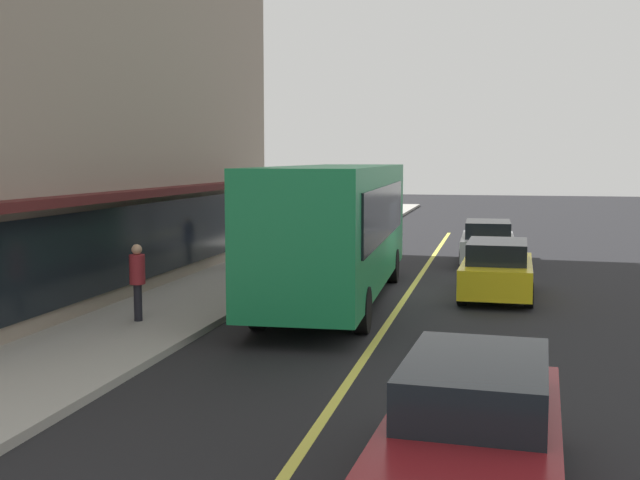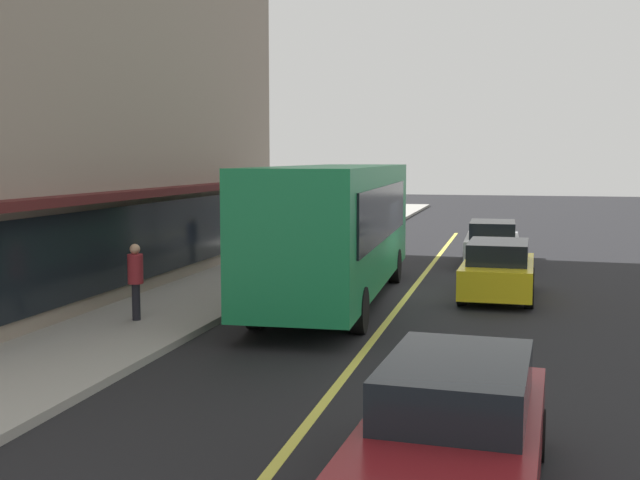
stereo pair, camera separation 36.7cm
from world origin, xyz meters
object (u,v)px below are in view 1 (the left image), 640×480
object	(u,v)px
bus	(337,225)
car_maroon	(474,431)
car_yellow	(497,269)
pedestrian_at_corner	(233,238)
traffic_light	(298,194)
car_silver	(488,243)
pedestrian_mid_block	(137,275)

from	to	relation	value
bus	car_maroon	bearing A→B (deg)	-161.26
car_yellow	pedestrian_at_corner	distance (m)	8.77
traffic_light	car_silver	distance (m)	7.00
traffic_light	pedestrian_at_corner	size ratio (longest dim) A/B	1.97
bus	pedestrian_at_corner	distance (m)	6.17
pedestrian_mid_block	pedestrian_at_corner	bearing A→B (deg)	4.72
car_yellow	car_silver	xyz separation A→B (m)	(6.79, 0.34, 0.00)
pedestrian_mid_block	car_silver	bearing A→B (deg)	-30.40
car_yellow	pedestrian_mid_block	world-z (taller)	pedestrian_mid_block
traffic_light	car_maroon	xyz separation A→B (m)	(-16.86, -6.28, -1.79)
car_maroon	pedestrian_mid_block	world-z (taller)	pedestrian_mid_block
car_maroon	car_silver	size ratio (longest dim) A/B	1.02
car_yellow	pedestrian_mid_block	xyz separation A→B (m)	(-5.66, 7.64, 0.42)
traffic_light	car_silver	world-z (taller)	traffic_light
traffic_light	pedestrian_at_corner	xyz separation A→B (m)	(-1.26, 1.84, -1.41)
bus	pedestrian_at_corner	world-z (taller)	bus
car_maroon	car_yellow	distance (m)	12.90
car_yellow	pedestrian_at_corner	size ratio (longest dim) A/B	2.68
car_silver	car_maroon	bearing A→B (deg)	-179.62
traffic_light	car_silver	size ratio (longest dim) A/B	0.74
car_yellow	car_silver	world-z (taller)	same
traffic_light	car_maroon	bearing A→B (deg)	-159.56
pedestrian_at_corner	traffic_light	bearing A→B (deg)	-55.68
car_silver	pedestrian_mid_block	bearing A→B (deg)	149.60
traffic_light	pedestrian_mid_block	xyz separation A→B (m)	(-9.62, 1.15, -1.37)
car_maroon	car_yellow	size ratio (longest dim) A/B	1.01
car_maroon	pedestrian_at_corner	distance (m)	17.59
pedestrian_mid_block	pedestrian_at_corner	size ratio (longest dim) A/B	1.04
bus	car_silver	world-z (taller)	bus
traffic_light	car_maroon	size ratio (longest dim) A/B	0.73
traffic_light	car_maroon	distance (m)	18.08
bus	traffic_light	xyz separation A→B (m)	(5.60, 2.46, 0.55)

